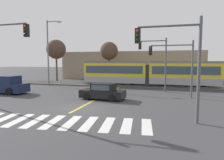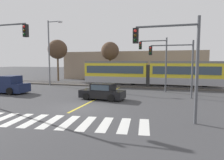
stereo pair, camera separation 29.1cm
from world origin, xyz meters
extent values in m
plane|color=#3D3D3F|center=(0.00, 0.00, 0.00)|extent=(200.00, 200.00, 0.00)
cube|color=#4C4742|center=(0.00, 14.53, 0.09)|extent=(120.00, 4.00, 0.18)
cube|color=#939399|center=(0.00, 13.81, 0.23)|extent=(120.00, 0.08, 0.10)
cube|color=#939399|center=(0.00, 15.25, 0.23)|extent=(120.00, 0.08, 0.10)
cube|color=#9E9EA3|center=(-1.00, 14.53, 0.98)|extent=(9.00, 2.60, 0.90)
cube|color=yellow|center=(-1.00, 14.53, 2.38)|extent=(9.00, 2.60, 1.90)
cube|color=#384756|center=(-1.00, 13.21, 2.43)|extent=(8.28, 0.04, 1.04)
cube|color=slate|center=(-1.00, 14.53, 3.47)|extent=(9.00, 2.39, 0.28)
cylinder|color=black|center=(1.48, 14.53, 0.53)|extent=(0.70, 0.20, 0.70)
cylinder|color=black|center=(-3.47, 14.53, 0.53)|extent=(0.70, 0.20, 0.70)
cube|color=#9E9EA3|center=(8.50, 14.53, 0.98)|extent=(9.00, 2.60, 0.90)
cube|color=yellow|center=(8.50, 14.53, 2.38)|extent=(9.00, 2.60, 1.90)
cube|color=#384756|center=(8.50, 13.21, 2.43)|extent=(8.28, 0.04, 1.04)
cube|color=slate|center=(8.50, 14.53, 3.47)|extent=(9.00, 2.39, 0.28)
cylinder|color=black|center=(10.98, 14.53, 0.53)|extent=(0.70, 0.20, 0.70)
cylinder|color=black|center=(6.03, 14.53, 0.53)|extent=(0.70, 0.20, 0.70)
cube|color=#2D2D2D|center=(3.75, 14.53, 1.68)|extent=(0.50, 2.34, 2.80)
cube|color=silver|center=(-3.27, -4.10, 0.00)|extent=(0.91, 2.85, 0.01)
cube|color=silver|center=(-2.18, -3.96, 0.00)|extent=(0.91, 2.85, 0.01)
cube|color=silver|center=(-1.09, -3.81, 0.00)|extent=(0.91, 2.85, 0.01)
cube|color=silver|center=(0.00, -3.67, 0.00)|extent=(0.91, 2.85, 0.01)
cube|color=silver|center=(1.09, -3.53, 0.00)|extent=(0.91, 2.85, 0.01)
cube|color=silver|center=(2.18, -3.39, 0.00)|extent=(0.91, 2.85, 0.01)
cube|color=silver|center=(3.27, -3.25, 0.00)|extent=(0.91, 2.85, 0.01)
cube|color=silver|center=(4.36, -3.11, 0.00)|extent=(0.91, 2.85, 0.01)
cube|color=silver|center=(5.45, -2.97, 0.00)|extent=(0.91, 2.85, 0.01)
cube|color=gold|center=(0.00, 5.43, 0.00)|extent=(0.20, 14.20, 0.01)
cube|color=black|center=(0.57, 3.86, 0.52)|extent=(4.32, 2.03, 0.72)
cube|color=black|center=(0.67, 3.86, 1.20)|extent=(2.21, 1.68, 0.64)
cube|color=#384756|center=(-0.32, 3.93, 1.20)|extent=(0.21, 1.43, 0.52)
cube|color=#384756|center=(0.61, 3.08, 1.20)|extent=(1.78, 0.18, 0.48)
cylinder|color=black|center=(-0.75, 3.12, 0.32)|extent=(0.66, 0.27, 0.64)
cylinder|color=black|center=(-0.61, 4.81, 0.32)|extent=(0.66, 0.27, 0.64)
cylinder|color=black|center=(1.76, 2.92, 0.32)|extent=(0.66, 0.27, 0.64)
cylinder|color=black|center=(1.90, 4.61, 0.32)|extent=(0.66, 0.27, 0.64)
cube|color=#192347|center=(-11.23, 4.22, 0.66)|extent=(5.42, 2.03, 0.96)
cube|color=#192347|center=(-10.42, 4.23, 1.56)|extent=(1.72, 1.86, 0.84)
cube|color=#384756|center=(-9.67, 4.24, 1.58)|extent=(0.12, 1.69, 0.66)
cube|color=#192347|center=(-12.46, 5.12, 1.32)|extent=(2.70, 0.15, 0.36)
cylinder|color=black|center=(-9.68, 5.22, 0.40)|extent=(0.80, 0.29, 0.80)
cylinder|color=black|center=(-9.65, 3.26, 0.40)|extent=(0.80, 0.29, 0.80)
cylinder|color=black|center=(-12.81, 5.18, 0.40)|extent=(0.80, 0.29, 0.80)
cylinder|color=#515459|center=(-5.02, -1.61, 6.27)|extent=(3.50, 0.12, 0.12)
cube|color=black|center=(-3.27, -1.61, 5.77)|extent=(0.32, 0.28, 0.90)
sphere|color=red|center=(-3.27, -1.76, 6.04)|extent=(0.18, 0.18, 0.18)
sphere|color=#3A2706|center=(-3.27, -1.76, 5.77)|extent=(0.18, 0.18, 0.18)
sphere|color=black|center=(-3.27, -1.76, 5.50)|extent=(0.18, 0.18, 0.18)
cylinder|color=#515459|center=(6.17, 10.13, 3.15)|extent=(0.18, 0.18, 6.29)
cylinder|color=#515459|center=(4.67, 10.13, 5.96)|extent=(3.00, 0.12, 0.12)
cube|color=black|center=(3.17, 10.13, 5.46)|extent=(0.32, 0.28, 0.90)
sphere|color=red|center=(3.17, 9.98, 5.73)|extent=(0.18, 0.18, 0.18)
sphere|color=#3A2706|center=(3.17, 9.98, 5.46)|extent=(0.18, 0.18, 0.18)
sphere|color=black|center=(3.17, 9.98, 5.19)|extent=(0.18, 0.18, 0.18)
cylinder|color=#515459|center=(8.72, 6.85, 2.80)|extent=(0.18, 0.18, 5.60)
cylinder|color=#515459|center=(6.72, 6.85, 5.16)|extent=(4.00, 0.12, 0.12)
cube|color=black|center=(4.72, 6.85, 4.66)|extent=(0.32, 0.28, 0.90)
sphere|color=red|center=(4.72, 6.70, 4.93)|extent=(0.18, 0.18, 0.18)
sphere|color=#3A2706|center=(4.72, 6.70, 4.66)|extent=(0.18, 0.18, 0.18)
sphere|color=black|center=(4.72, 6.70, 4.39)|extent=(0.18, 0.18, 0.18)
cylinder|color=#515459|center=(8.19, -1.65, 3.04)|extent=(0.18, 0.18, 6.07)
cylinder|color=#515459|center=(6.44, -1.65, 5.61)|extent=(3.50, 0.12, 0.12)
cube|color=black|center=(4.69, -1.65, 5.11)|extent=(0.32, 0.28, 0.90)
sphere|color=red|center=(4.69, -1.80, 5.38)|extent=(0.18, 0.18, 0.18)
sphere|color=#3A2706|center=(4.69, -1.80, 5.11)|extent=(0.18, 0.18, 0.18)
sphere|color=black|center=(4.69, -1.80, 4.84)|extent=(0.18, 0.18, 0.18)
cylinder|color=slate|center=(-10.62, 11.98, 4.75)|extent=(0.20, 0.20, 9.50)
cylinder|color=slate|center=(-9.63, 11.98, 9.30)|extent=(1.98, 0.12, 0.12)
cube|color=#B2B2B7|center=(-8.64, 11.98, 9.20)|extent=(0.56, 0.28, 0.20)
cylinder|color=brown|center=(-13.25, 18.53, 2.54)|extent=(0.32, 0.32, 5.07)
sphere|color=#4C3828|center=(-13.25, 18.53, 5.77)|extent=(3.50, 3.50, 3.50)
cylinder|color=brown|center=(-3.49, 19.43, 2.39)|extent=(0.32, 0.32, 4.78)
sphere|color=#4C3828|center=(-3.49, 19.43, 5.40)|extent=(3.10, 3.10, 3.10)
cube|color=gray|center=(-0.90, 25.85, 2.74)|extent=(27.32, 6.00, 5.49)
camera|label=1|loc=(6.56, -13.83, 3.57)|focal=32.00mm
camera|label=2|loc=(6.84, -13.75, 3.57)|focal=32.00mm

